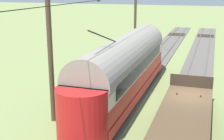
{
  "coord_description": "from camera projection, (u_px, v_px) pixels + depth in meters",
  "views": [
    {
      "loc": [
        -1.17,
        18.86,
        7.52
      ],
      "look_at": [
        5.37,
        -1.03,
        1.86
      ],
      "focal_mm": 49.95,
      "sensor_mm": 36.0,
      "label": 1
    }
  ],
  "objects": [
    {
      "name": "ground_plane",
      "position": [
        188.0,
        109.0,
        19.61
      ],
      "size": [
        220.0,
        220.0,
        0.0
      ],
      "primitive_type": "plane",
      "color": "olive"
    },
    {
      "name": "track_third_siding",
      "position": [
        123.0,
        99.0,
        21.21
      ],
      "size": [
        2.8,
        80.0,
        0.18
      ],
      "color": "#56514C",
      "rests_on": "ground"
    },
    {
      "name": "vintage_streetcar",
      "position": [
        125.0,
        66.0,
        21.14
      ],
      "size": [
        2.65,
        17.03,
        5.38
      ],
      "color": "red",
      "rests_on": "ground"
    },
    {
      "name": "catenary_pole_mid_near",
      "position": [
        52.0,
        55.0,
        16.98
      ],
      "size": [
        3.07,
        0.28,
        7.39
      ],
      "color": "#423323",
      "rests_on": "ground"
    },
    {
      "name": "flatcar_far_siding",
      "position": [
        181.0,
        126.0,
        15.34
      ],
      "size": [
        2.8,
        12.77,
        1.6
      ],
      "color": "brown",
      "rests_on": "ground"
    },
    {
      "name": "track_adjacent_siding",
      "position": [
        188.0,
        107.0,
        19.88
      ],
      "size": [
        2.8,
        80.0,
        0.18
      ],
      "color": "#56514C",
      "rests_on": "ground"
    },
    {
      "name": "catenary_pole_foreground",
      "position": [
        136.0,
        20.0,
        34.4
      ],
      "size": [
        3.07,
        0.28,
        7.39
      ],
      "color": "#423323",
      "rests_on": "ground"
    }
  ]
}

